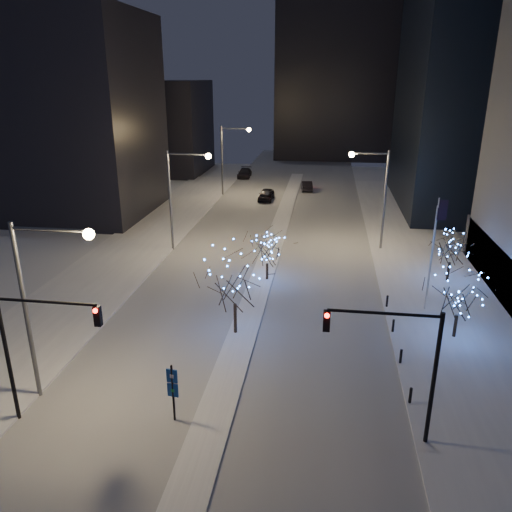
% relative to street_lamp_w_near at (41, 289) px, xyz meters
% --- Properties ---
extents(ground, '(160.00, 160.00, 0.00)m').
position_rel_street_lamp_w_near_xyz_m(ground, '(8.94, -2.00, -6.50)').
color(ground, silver).
rests_on(ground, ground).
extents(road, '(20.00, 130.00, 0.02)m').
position_rel_street_lamp_w_near_xyz_m(road, '(8.94, 33.00, -6.49)').
color(road, '#A7ACB5').
rests_on(road, ground).
extents(median, '(2.00, 80.00, 0.15)m').
position_rel_street_lamp_w_near_xyz_m(median, '(8.94, 28.00, -6.42)').
color(median, white).
rests_on(median, ground).
extents(east_sidewalk, '(10.00, 90.00, 0.15)m').
position_rel_street_lamp_w_near_xyz_m(east_sidewalk, '(23.94, 18.00, -6.42)').
color(east_sidewalk, white).
rests_on(east_sidewalk, ground).
extents(west_sidewalk, '(8.00, 90.00, 0.15)m').
position_rel_street_lamp_w_near_xyz_m(west_sidewalk, '(-5.06, 18.00, -6.42)').
color(west_sidewalk, white).
rests_on(west_sidewalk, ground).
extents(filler_west_near, '(22.00, 18.00, 24.00)m').
position_rel_street_lamp_w_near_xyz_m(filler_west_near, '(-19.06, 38.00, 5.50)').
color(filler_west_near, black).
rests_on(filler_west_near, ground).
extents(filler_west_far, '(18.00, 16.00, 16.00)m').
position_rel_street_lamp_w_near_xyz_m(filler_west_far, '(-17.06, 68.00, 1.50)').
color(filler_west_far, black).
rests_on(filler_west_far, ground).
extents(horizon_block, '(24.00, 14.00, 42.00)m').
position_rel_street_lamp_w_near_xyz_m(horizon_block, '(14.94, 90.00, 14.50)').
color(horizon_block, black).
rests_on(horizon_block, ground).
extents(street_lamp_w_near, '(4.40, 0.56, 10.00)m').
position_rel_street_lamp_w_near_xyz_m(street_lamp_w_near, '(0.00, 0.00, 0.00)').
color(street_lamp_w_near, '#595E66').
rests_on(street_lamp_w_near, ground).
extents(street_lamp_w_mid, '(4.40, 0.56, 10.00)m').
position_rel_street_lamp_w_near_xyz_m(street_lamp_w_mid, '(0.00, 25.00, 0.00)').
color(street_lamp_w_mid, '#595E66').
rests_on(street_lamp_w_mid, ground).
extents(street_lamp_w_far, '(4.40, 0.56, 10.00)m').
position_rel_street_lamp_w_near_xyz_m(street_lamp_w_far, '(0.00, 50.00, 0.00)').
color(street_lamp_w_far, '#595E66').
rests_on(street_lamp_w_far, ground).
extents(street_lamp_east, '(3.90, 0.56, 10.00)m').
position_rel_street_lamp_w_near_xyz_m(street_lamp_east, '(19.02, 28.00, -0.05)').
color(street_lamp_east, '#595E66').
rests_on(street_lamp_east, ground).
extents(traffic_signal_west, '(5.26, 0.43, 7.00)m').
position_rel_street_lamp_w_near_xyz_m(traffic_signal_west, '(0.50, -2.00, -1.74)').
color(traffic_signal_west, black).
rests_on(traffic_signal_west, ground).
extents(traffic_signal_east, '(5.26, 0.43, 7.00)m').
position_rel_street_lamp_w_near_xyz_m(traffic_signal_east, '(17.88, -1.00, -1.74)').
color(traffic_signal_east, black).
rests_on(traffic_signal_east, ground).
extents(flagpoles, '(1.35, 2.60, 8.00)m').
position_rel_street_lamp_w_near_xyz_m(flagpoles, '(22.30, 15.25, -1.70)').
color(flagpoles, silver).
rests_on(flagpoles, east_sidewalk).
extents(bollards, '(0.16, 12.16, 0.90)m').
position_rel_street_lamp_w_near_xyz_m(bollards, '(19.14, 8.00, -5.90)').
color(bollards, black).
rests_on(bollards, east_sidewalk).
extents(car_near, '(2.10, 4.83, 1.62)m').
position_rel_street_lamp_w_near_xyz_m(car_near, '(5.76, 47.62, -5.69)').
color(car_near, black).
rests_on(car_near, ground).
extents(car_mid, '(2.12, 4.64, 1.48)m').
position_rel_street_lamp_w_near_xyz_m(car_mid, '(11.15, 54.96, -5.76)').
color(car_mid, black).
rests_on(car_mid, ground).
extents(car_far, '(2.37, 5.39, 1.54)m').
position_rel_street_lamp_w_near_xyz_m(car_far, '(-0.06, 64.02, -5.73)').
color(car_far, black).
rests_on(car_far, ground).
extents(holiday_tree_median_near, '(5.41, 5.41, 5.81)m').
position_rel_street_lamp_w_near_xyz_m(holiday_tree_median_near, '(8.44, 8.40, -2.55)').
color(holiday_tree_median_near, black).
rests_on(holiday_tree_median_near, median).
extents(holiday_tree_median_far, '(4.42, 4.42, 4.36)m').
position_rel_street_lamp_w_near_xyz_m(holiday_tree_median_far, '(9.44, 18.18, -3.60)').
color(holiday_tree_median_far, black).
rests_on(holiday_tree_median_far, median).
extents(holiday_tree_plaza_near, '(3.73, 3.73, 4.57)m').
position_rel_street_lamp_w_near_xyz_m(holiday_tree_plaza_near, '(23.15, 9.91, -3.42)').
color(holiday_tree_plaza_near, black).
rests_on(holiday_tree_plaza_near, east_sidewalk).
extents(holiday_tree_plaza_far, '(3.59, 3.59, 4.57)m').
position_rel_street_lamp_w_near_xyz_m(holiday_tree_plaza_far, '(24.82, 20.04, -3.38)').
color(holiday_tree_plaza_far, black).
rests_on(holiday_tree_plaza_far, east_sidewalk).
extents(wayfinding_sign, '(0.58, 0.15, 3.25)m').
position_rel_street_lamp_w_near_xyz_m(wayfinding_sign, '(6.97, -1.00, -4.51)').
color(wayfinding_sign, black).
rests_on(wayfinding_sign, ground).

